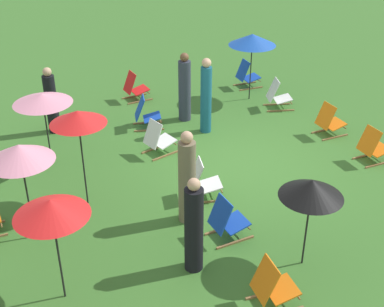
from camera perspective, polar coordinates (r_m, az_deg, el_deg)
The scene contains 22 objects.
ground_plane at distance 11.70m, azimuth 5.49°, elevation -1.11°, with size 40.00×40.00×0.00m, color #386B28.
deckchair_1 at distance 8.06m, azimuth 8.88°, elevation -14.26°, with size 0.50×0.78×0.83m.
deckchair_4 at distance 14.85m, azimuth -6.31°, elevation 7.21°, with size 0.57×0.81×0.83m.
deckchair_5 at distance 15.77m, azimuth 6.06°, elevation 8.55°, with size 0.48×0.76×0.83m.
deckchair_7 at distance 14.41m, azimuth 9.40°, elevation 6.29°, with size 0.65×0.86×0.83m.
deckchair_9 at distance 9.25m, azimuth 3.87°, elevation -7.36°, with size 0.55×0.80×0.83m.
deckchair_10 at distance 11.91m, azimuth -3.73°, elevation 1.58°, with size 0.68×0.87×0.83m.
deckchair_11 at distance 13.17m, azimuth 14.89°, elevation 3.43°, with size 0.51×0.78×0.83m.
deckchair_12 at distance 12.25m, azimuth 19.28°, elevation 0.71°, with size 0.51×0.78×0.83m.
deckchair_13 at distance 10.31m, azimuth 1.19°, elevation -3.09°, with size 0.61×0.84×0.83m.
deckchair_14 at distance 13.18m, azimuth -5.11°, elevation 4.35°, with size 0.62×0.84×0.83m.
umbrella_0 at distance 7.55m, azimuth -15.24°, elevation -5.81°, with size 1.10×1.10×1.80m.
umbrella_1 at distance 8.98m, azimuth -18.43°, elevation 0.05°, with size 1.13×1.13×1.88m.
umbrella_2 at distance 8.24m, azimuth 13.03°, elevation -3.79°, with size 1.02×1.02×1.64m.
umbrella_3 at distance 14.47m, azimuth 6.66°, elevation 12.33°, with size 1.29×1.29×1.89m.
umbrella_4 at distance 11.39m, azimuth -16.14°, elevation 5.81°, with size 1.26×1.26×1.68m.
umbrella_5 at distance 9.63m, azimuth -12.44°, elevation 3.90°, with size 1.05×1.05×2.00m.
person_0 at distance 13.19m, azimuth -15.21°, elevation 5.48°, with size 0.30×0.30×1.69m.
person_1 at distance 8.32m, azimuth 0.20°, elevation -8.16°, with size 0.40×0.40×1.74m.
person_2 at distance 13.38m, azimuth -0.82°, elevation 7.12°, with size 0.45×0.45×1.81m.
person_3 at distance 9.40m, azimuth -0.55°, elevation -2.90°, with size 0.45×0.45×1.85m.
person_4 at distance 12.70m, azimuth 1.55°, elevation 6.24°, with size 0.36×0.36×1.91m.
Camera 1 is at (-8.98, 4.69, 5.85)m, focal length 48.49 mm.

